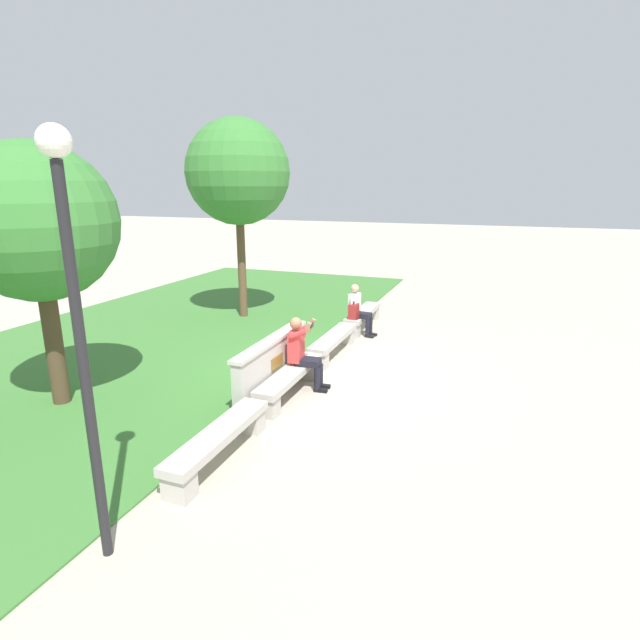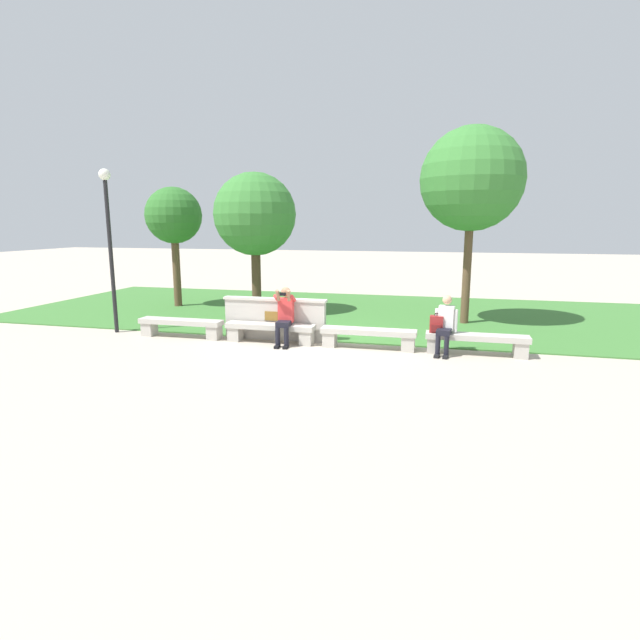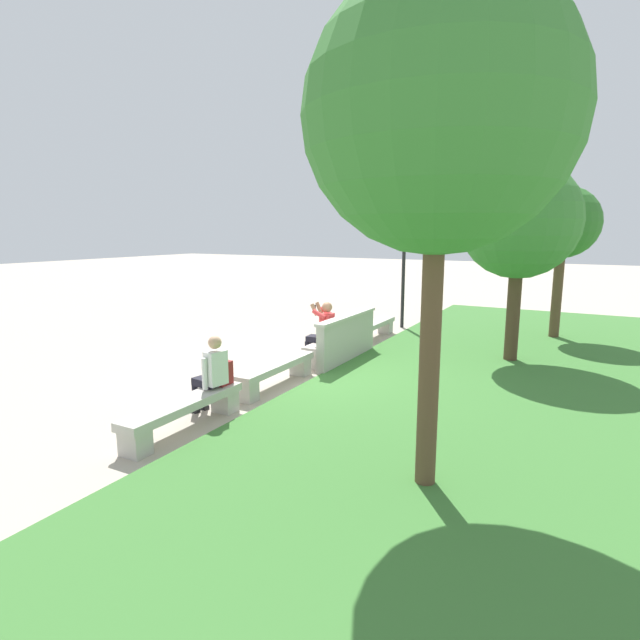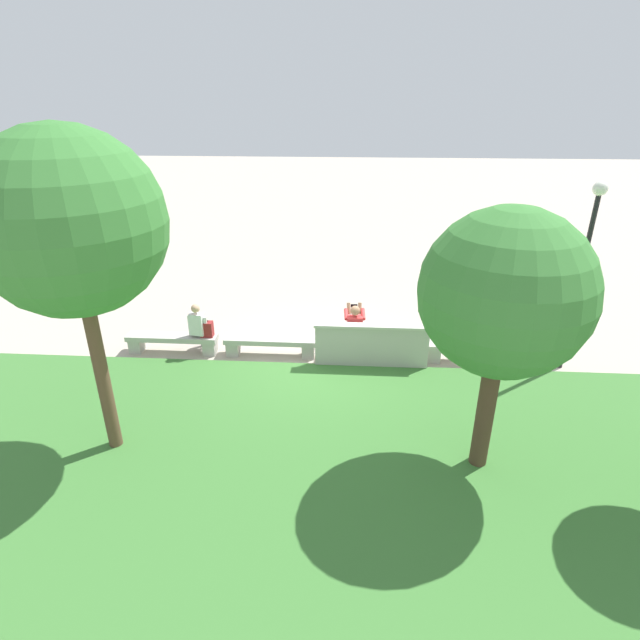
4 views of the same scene
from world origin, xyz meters
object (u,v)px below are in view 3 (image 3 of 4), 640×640
(person_photographer, at_px, (322,329))
(tree_behind_wall, at_px, (439,118))
(bench_far, at_px, (185,410))
(tree_right_background, at_px, (563,224))
(bench_near, at_px, (333,345))
(tree_left_background, at_px, (519,221))
(bench_mid, at_px, (275,371))
(person_distant, at_px, (211,373))
(lamp_post, at_px, (404,237))
(backpack, at_px, (222,373))
(bench_main, at_px, (373,328))

(person_photographer, bearing_deg, tree_behind_wall, 40.53)
(bench_far, relative_size, tree_right_background, 0.54)
(bench_near, xyz_separation_m, person_photographer, (0.39, -0.08, 0.43))
(tree_left_background, relative_size, tree_right_background, 1.08)
(tree_behind_wall, relative_size, tree_right_background, 1.34)
(bench_mid, relative_size, tree_left_background, 0.50)
(bench_far, relative_size, tree_left_background, 0.50)
(person_photographer, bearing_deg, bench_far, 1.04)
(person_distant, relative_size, lamp_post, 0.31)
(person_distant, distance_m, backpack, 0.20)
(bench_far, relative_size, person_photographer, 1.61)
(bench_main, distance_m, lamp_post, 3.02)
(backpack, bearing_deg, bench_mid, 179.55)
(person_distant, distance_m, tree_right_background, 9.98)
(person_photographer, xyz_separation_m, tree_behind_wall, (4.11, 3.51, 3.16))
(bench_mid, xyz_separation_m, tree_behind_wall, (2.18, 3.43, 3.59))
(person_distant, bearing_deg, backpack, 163.90)
(person_distant, xyz_separation_m, tree_behind_wall, (0.52, 3.50, 3.22))
(bench_main, height_order, person_photographer, person_photographer)
(lamp_post, bearing_deg, tree_right_background, 97.57)
(person_photographer, distance_m, backpack, 3.40)
(bench_main, relative_size, person_distant, 1.69)
(tree_left_background, distance_m, tree_right_background, 3.16)
(person_photographer, relative_size, person_distant, 1.05)
(bench_far, xyz_separation_m, lamp_post, (-8.87, 0.12, 2.34))
(person_photographer, xyz_separation_m, backpack, (3.40, 0.07, -0.11))
(bench_mid, xyz_separation_m, person_photographer, (-1.93, -0.08, 0.43))
(bench_far, xyz_separation_m, tree_behind_wall, (-0.14, 3.43, 3.59))
(backpack, bearing_deg, person_photographer, -178.89)
(bench_mid, relative_size, tree_behind_wall, 0.40)
(tree_left_background, bearing_deg, bench_near, -64.27)
(person_photographer, xyz_separation_m, tree_right_background, (-5.16, 4.24, 2.24))
(person_distant, bearing_deg, tree_left_background, 147.85)
(bench_mid, bearing_deg, tree_right_background, 149.61)
(person_photographer, height_order, person_distant, person_photographer)
(backpack, distance_m, tree_right_background, 9.80)
(tree_left_background, bearing_deg, person_distant, -32.15)
(backpack, relative_size, lamp_post, 0.11)
(bench_far, distance_m, person_distant, 0.76)
(backpack, xyz_separation_m, lamp_post, (-8.02, 0.13, 2.02))
(bench_far, height_order, tree_left_background, tree_left_background)
(bench_far, bearing_deg, tree_right_background, 156.16)
(person_distant, relative_size, backpack, 2.94)
(person_photographer, bearing_deg, bench_main, 178.36)
(person_photographer, bearing_deg, backpack, 1.11)
(tree_right_background, bearing_deg, person_distant, -25.78)
(bench_far, bearing_deg, backpack, -179.22)
(person_distant, height_order, backpack, person_distant)
(bench_near, distance_m, lamp_post, 4.84)
(bench_near, bearing_deg, person_distant, -0.94)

